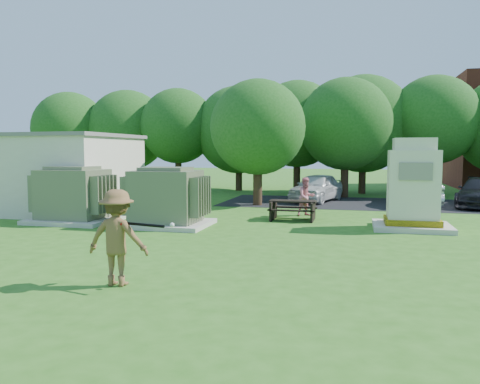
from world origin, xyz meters
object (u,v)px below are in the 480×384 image
(batter, at_px, (117,237))
(transformer_left, at_px, (73,196))
(person_at_picnic, at_px, (306,197))
(car_silver_a, at_px, (414,190))
(transformer_right, at_px, (166,198))
(generator_cabinet, at_px, (413,190))
(car_white, at_px, (317,187))
(picnic_table, at_px, (293,208))

(batter, bearing_deg, transformer_left, -54.61)
(person_at_picnic, bearing_deg, car_silver_a, 12.93)
(transformer_right, bearing_deg, transformer_left, 180.00)
(generator_cabinet, xyz_separation_m, car_silver_a, (0.91, 7.59, -0.60))
(car_white, bearing_deg, transformer_left, -115.09)
(car_white, bearing_deg, batter, -82.74)
(transformer_right, height_order, person_at_picnic, transformer_right)
(transformer_right, xyz_separation_m, car_white, (4.45, 9.41, -0.23))
(batter, bearing_deg, transformer_right, -77.79)
(transformer_right, bearing_deg, car_white, 64.69)
(transformer_right, height_order, car_white, transformer_right)
(person_at_picnic, relative_size, car_silver_a, 0.35)
(generator_cabinet, height_order, car_silver_a, generator_cabinet)
(transformer_right, relative_size, generator_cabinet, 0.98)
(generator_cabinet, bearing_deg, person_at_picnic, 147.63)
(transformer_left, bearing_deg, batter, -51.19)
(transformer_left, relative_size, generator_cabinet, 0.98)
(transformer_left, bearing_deg, transformer_right, 0.00)
(transformer_left, height_order, person_at_picnic, transformer_left)
(car_white, bearing_deg, generator_cabinet, -48.48)
(picnic_table, distance_m, car_white, 6.95)
(transformer_left, distance_m, car_white, 12.45)
(person_at_picnic, bearing_deg, transformer_right, -174.65)
(transformer_left, distance_m, picnic_table, 8.24)
(transformer_left, xyz_separation_m, picnic_table, (7.84, 2.47, -0.50))
(car_silver_a, bearing_deg, transformer_left, 28.34)
(transformer_left, xyz_separation_m, batter, (5.67, -7.05, -0.02))
(picnic_table, xyz_separation_m, batter, (-2.17, -9.52, 0.47))
(generator_cabinet, bearing_deg, transformer_left, -173.53)
(generator_cabinet, bearing_deg, batter, -127.02)
(generator_cabinet, distance_m, picnic_table, 4.41)
(transformer_left, distance_m, person_at_picnic, 9.04)
(transformer_right, height_order, generator_cabinet, generator_cabinet)
(batter, bearing_deg, generator_cabinet, -130.44)
(generator_cabinet, bearing_deg, transformer_right, -170.70)
(car_silver_a, bearing_deg, generator_cabinet, 76.80)
(picnic_table, relative_size, car_silver_a, 0.39)
(transformer_left, bearing_deg, picnic_table, 17.47)
(transformer_left, bearing_deg, person_at_picnic, 24.73)
(batter, bearing_deg, car_silver_a, -117.82)
(transformer_right, bearing_deg, car_silver_a, 44.11)
(transformer_right, height_order, car_silver_a, transformer_right)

